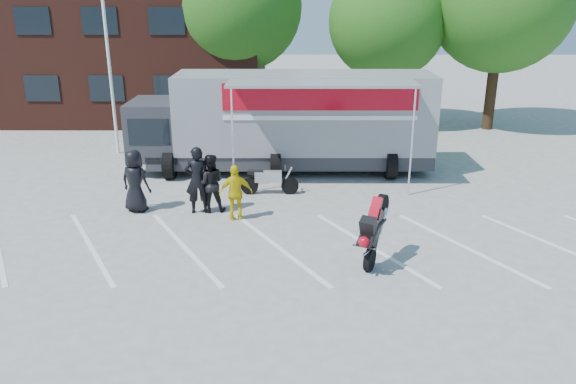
{
  "coord_description": "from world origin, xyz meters",
  "views": [
    {
      "loc": [
        0.53,
        -12.08,
        6.09
      ],
      "look_at": [
        0.46,
        1.54,
        1.3
      ],
      "focal_mm": 35.0,
      "sensor_mm": 36.0,
      "label": 1
    }
  ],
  "objects_px": {
    "tree_right": "(502,0)",
    "stunt_bike_rider": "(377,260)",
    "spectator_leather_a": "(135,181)",
    "flagpole": "(112,24)",
    "spectator_leather_b": "(198,180)",
    "tree_mid": "(387,21)",
    "spectator_leather_c": "(210,183)",
    "transporter_truck": "(290,170)",
    "tree_left": "(238,7)",
    "spectator_hivis": "(236,193)",
    "parked_motorcycle": "(270,194)"
  },
  "relations": [
    {
      "from": "flagpole",
      "to": "spectator_leather_a",
      "type": "relative_size",
      "value": 4.28
    },
    {
      "from": "tree_mid",
      "to": "stunt_bike_rider",
      "type": "relative_size",
      "value": 4.14
    },
    {
      "from": "spectator_leather_a",
      "to": "spectator_leather_c",
      "type": "bearing_deg",
      "value": -159.51
    },
    {
      "from": "flagpole",
      "to": "spectator_leather_b",
      "type": "xyz_separation_m",
      "value": [
        4.06,
        -6.58,
        -4.05
      ]
    },
    {
      "from": "tree_mid",
      "to": "spectator_leather_b",
      "type": "xyz_separation_m",
      "value": [
        -7.18,
        -11.58,
        -3.94
      ]
    },
    {
      "from": "tree_left",
      "to": "parked_motorcycle",
      "type": "height_order",
      "value": "tree_left"
    },
    {
      "from": "flagpole",
      "to": "spectator_leather_b",
      "type": "distance_m",
      "value": 8.73
    },
    {
      "from": "tree_left",
      "to": "spectator_leather_a",
      "type": "relative_size",
      "value": 4.62
    },
    {
      "from": "tree_mid",
      "to": "spectator_leather_b",
      "type": "relative_size",
      "value": 3.83
    },
    {
      "from": "tree_mid",
      "to": "stunt_bike_rider",
      "type": "bearing_deg",
      "value": -99.09
    },
    {
      "from": "parked_motorcycle",
      "to": "spectator_hivis",
      "type": "distance_m",
      "value": 2.49
    },
    {
      "from": "tree_left",
      "to": "transporter_truck",
      "type": "relative_size",
      "value": 0.78
    },
    {
      "from": "tree_left",
      "to": "spectator_leather_b",
      "type": "bearing_deg",
      "value": -90.83
    },
    {
      "from": "parked_motorcycle",
      "to": "spectator_leather_b",
      "type": "relative_size",
      "value": 0.95
    },
    {
      "from": "tree_mid",
      "to": "spectator_leather_b",
      "type": "height_order",
      "value": "tree_mid"
    },
    {
      "from": "transporter_truck",
      "to": "parked_motorcycle",
      "type": "distance_m",
      "value": 2.76
    },
    {
      "from": "spectator_leather_a",
      "to": "tree_left",
      "type": "bearing_deg",
      "value": -78.41
    },
    {
      "from": "spectator_leather_a",
      "to": "tree_right",
      "type": "bearing_deg",
      "value": -121.12
    },
    {
      "from": "transporter_truck",
      "to": "spectator_leather_a",
      "type": "bearing_deg",
      "value": -137.53
    },
    {
      "from": "spectator_leather_b",
      "to": "tree_left",
      "type": "bearing_deg",
      "value": -97.24
    },
    {
      "from": "transporter_truck",
      "to": "spectator_hivis",
      "type": "relative_size",
      "value": 6.8
    },
    {
      "from": "tree_right",
      "to": "stunt_bike_rider",
      "type": "bearing_deg",
      "value": -117.32
    },
    {
      "from": "spectator_leather_a",
      "to": "spectator_leather_c",
      "type": "height_order",
      "value": "spectator_leather_a"
    },
    {
      "from": "parked_motorcycle",
      "to": "spectator_leather_a",
      "type": "bearing_deg",
      "value": 110.41
    },
    {
      "from": "spectator_leather_c",
      "to": "transporter_truck",
      "type": "bearing_deg",
      "value": -126.18
    },
    {
      "from": "spectator_leather_b",
      "to": "spectator_leather_c",
      "type": "height_order",
      "value": "spectator_leather_b"
    },
    {
      "from": "tree_right",
      "to": "spectator_leather_c",
      "type": "distance_m",
      "value": 16.9
    },
    {
      "from": "parked_motorcycle",
      "to": "spectator_hivis",
      "type": "bearing_deg",
      "value": 157.27
    },
    {
      "from": "spectator_leather_a",
      "to": "spectator_hivis",
      "type": "relative_size",
      "value": 1.15
    },
    {
      "from": "tree_left",
      "to": "transporter_truck",
      "type": "height_order",
      "value": "tree_left"
    },
    {
      "from": "flagpole",
      "to": "tree_left",
      "type": "relative_size",
      "value": 0.93
    },
    {
      "from": "stunt_bike_rider",
      "to": "spectator_leather_a",
      "type": "relative_size",
      "value": 0.99
    },
    {
      "from": "spectator_leather_a",
      "to": "spectator_leather_c",
      "type": "relative_size",
      "value": 1.07
    },
    {
      "from": "spectator_leather_b",
      "to": "spectator_hivis",
      "type": "distance_m",
      "value": 1.3
    },
    {
      "from": "tree_left",
      "to": "stunt_bike_rider",
      "type": "relative_size",
      "value": 4.66
    },
    {
      "from": "tree_left",
      "to": "stunt_bike_rider",
      "type": "height_order",
      "value": "tree_left"
    },
    {
      "from": "tree_mid",
      "to": "spectator_leather_a",
      "type": "xyz_separation_m",
      "value": [
        -9.04,
        -11.47,
        -4.01
      ]
    },
    {
      "from": "transporter_truck",
      "to": "spectator_leather_c",
      "type": "xyz_separation_m",
      "value": [
        -2.34,
        -4.21,
        0.87
      ]
    },
    {
      "from": "spectator_leather_a",
      "to": "spectator_leather_b",
      "type": "height_order",
      "value": "spectator_leather_b"
    },
    {
      "from": "tree_left",
      "to": "stunt_bike_rider",
      "type": "xyz_separation_m",
      "value": [
        4.64,
        -15.74,
        -5.57
      ]
    },
    {
      "from": "flagpole",
      "to": "tree_left",
      "type": "height_order",
      "value": "tree_left"
    },
    {
      "from": "spectator_leather_a",
      "to": "parked_motorcycle",
      "type": "bearing_deg",
      "value": -137.94
    },
    {
      "from": "stunt_bike_rider",
      "to": "tree_left",
      "type": "bearing_deg",
      "value": 133.01
    },
    {
      "from": "stunt_bike_rider",
      "to": "spectator_leather_b",
      "type": "bearing_deg",
      "value": 173.32
    },
    {
      "from": "spectator_hivis",
      "to": "tree_left",
      "type": "bearing_deg",
      "value": -95.35
    },
    {
      "from": "tree_left",
      "to": "tree_right",
      "type": "relative_size",
      "value": 0.95
    },
    {
      "from": "tree_mid",
      "to": "spectator_hivis",
      "type": "xyz_separation_m",
      "value": [
        -6.02,
        -12.14,
        -4.13
      ]
    },
    {
      "from": "spectator_leather_a",
      "to": "stunt_bike_rider",
      "type": "bearing_deg",
      "value": 174.77
    },
    {
      "from": "tree_left",
      "to": "transporter_truck",
      "type": "distance_m",
      "value": 10.28
    },
    {
      "from": "transporter_truck",
      "to": "stunt_bike_rider",
      "type": "xyz_separation_m",
      "value": [
        2.13,
        -7.47,
        0.0
      ]
    }
  ]
}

